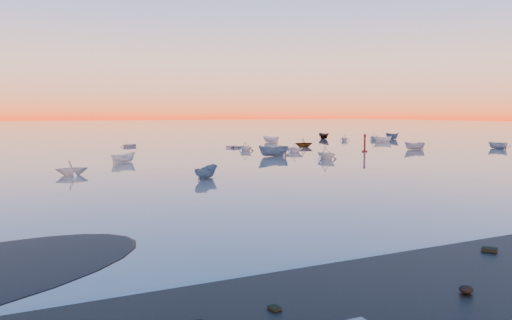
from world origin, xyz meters
TOP-DOWN VIEW (x-y plane):
  - ground at (0.00, 100.00)m, footprint 600.00×600.00m
  - mud_lobes at (0.00, -1.00)m, footprint 140.00×6.00m
  - moored_fleet at (0.00, 53.00)m, footprint 124.00×58.00m
  - boat_near_center at (-7.23, 24.00)m, footprint 3.50×3.64m
  - boat_near_right at (15.91, 47.24)m, footprint 3.54×3.00m
  - channel_marker at (26.71, 43.58)m, footprint 0.85×0.85m

SIDE VIEW (x-z plane):
  - ground at x=0.00m, z-range 0.00..0.00m
  - moored_fleet at x=0.00m, z-range -0.60..0.60m
  - boat_near_center at x=-7.23m, z-range -0.62..0.62m
  - boat_near_right at x=15.91m, z-range -0.57..0.57m
  - mud_lobes at x=0.00m, z-range -0.03..0.05m
  - channel_marker at x=26.71m, z-range -0.32..2.71m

